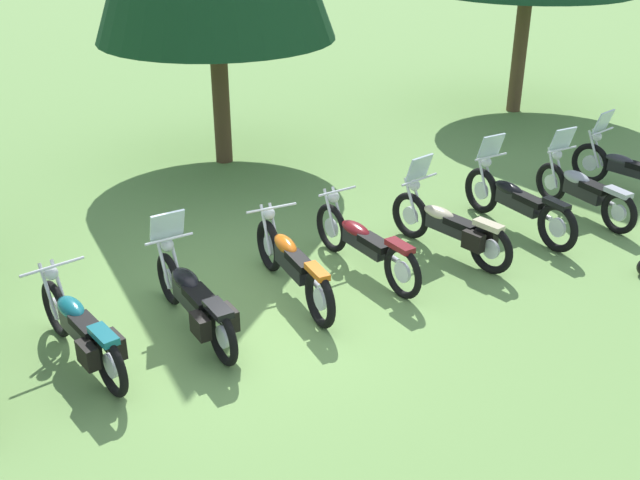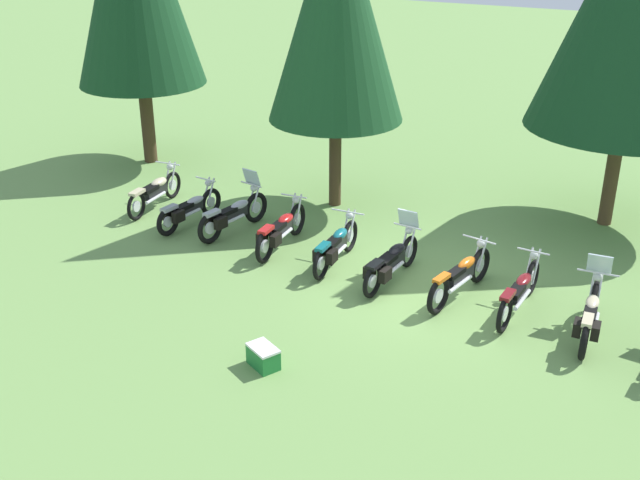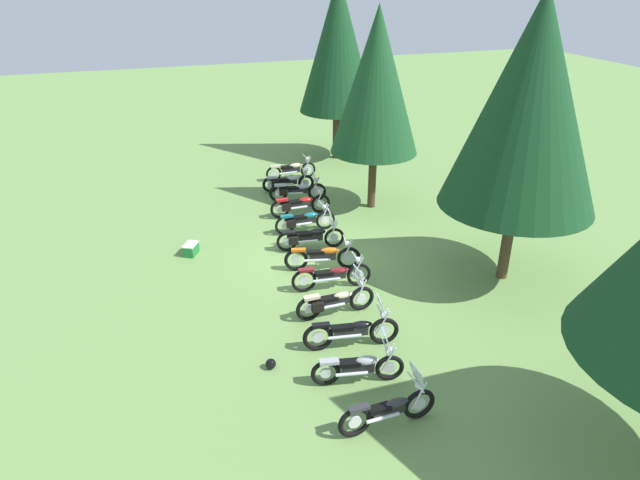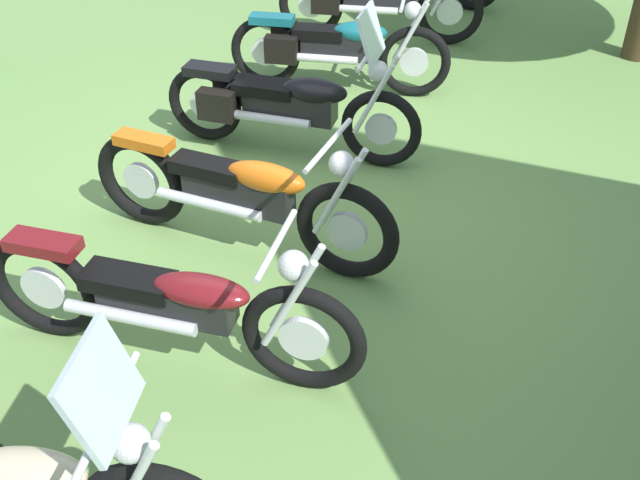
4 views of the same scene
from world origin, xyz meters
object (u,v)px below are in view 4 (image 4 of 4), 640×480
object	(u,v)px
motorcycle_4	(335,47)
motorcycle_5	(287,103)
motorcycle_3	(376,0)
motorcycle_6	(241,195)
motorcycle_7	(169,302)

from	to	relation	value
motorcycle_4	motorcycle_5	world-z (taller)	motorcycle_5
motorcycle_3	motorcycle_6	xyz separation A→B (m)	(4.26, -0.50, -0.00)
motorcycle_5	motorcycle_6	size ratio (longest dim) A/B	0.98
motorcycle_3	motorcycle_7	xyz separation A→B (m)	(5.44, -0.62, -0.02)
motorcycle_4	motorcycle_5	xyz separation A→B (m)	(1.34, -0.21, 0.01)
motorcycle_4	motorcycle_7	xyz separation A→B (m)	(3.99, -0.37, -0.01)
motorcycle_6	motorcycle_7	world-z (taller)	motorcycle_6
motorcycle_3	motorcycle_4	distance (m)	1.47
motorcycle_4	motorcycle_7	bearing A→B (deg)	-95.03
motorcycle_5	motorcycle_7	size ratio (longest dim) A/B	0.96
motorcycle_5	motorcycle_7	xyz separation A→B (m)	(2.65, -0.15, -0.02)
motorcycle_6	motorcycle_7	xyz separation A→B (m)	(1.18, -0.13, -0.01)
motorcycle_4	motorcycle_7	distance (m)	4.01
motorcycle_4	motorcycle_6	size ratio (longest dim) A/B	0.95
motorcycle_4	motorcycle_3	bearing A→B (deg)	80.21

